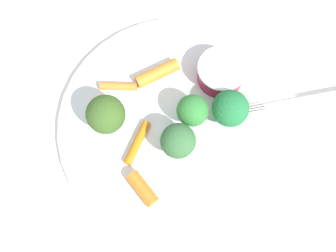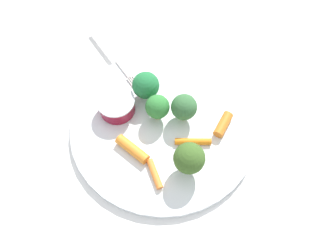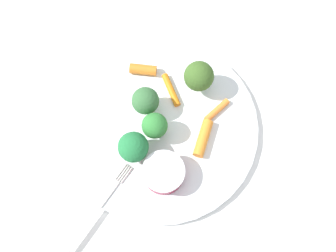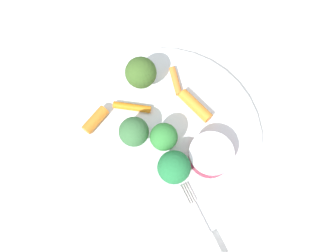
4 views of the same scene
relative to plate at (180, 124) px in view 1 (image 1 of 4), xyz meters
The scene contains 12 objects.
ground_plane 0.01m from the plate, ahead, with size 2.40×2.40×0.00m, color white.
plate is the anchor object (origin of this frame).
sauce_cup 0.08m from the plate, behind, with size 0.06×0.06×0.03m.
broccoli_floret_0 0.05m from the plate, 41.68° to the left, with size 0.04×0.04×0.05m.
broccoli_floret_1 0.04m from the plate, 154.87° to the left, with size 0.04×0.04×0.05m.
broccoli_floret_2 0.07m from the plate, 143.78° to the left, with size 0.05×0.05×0.05m.
broccoli_floret_3 0.10m from the plate, 40.63° to the right, with size 0.05×0.05×0.06m.
carrot_stick_0 0.07m from the plate, 108.88° to the right, with size 0.02×0.02×0.06m, color orange.
carrot_stick_1 0.06m from the plate, 14.66° to the right, with size 0.01×0.01×0.06m, color orange.
carrot_stick_2 0.09m from the plate, 74.01° to the right, with size 0.01×0.01×0.05m, color orange.
carrot_stick_3 0.10m from the plate, 19.30° to the left, with size 0.02×0.02×0.04m, color orange.
fork 0.16m from the plate, 148.34° to the left, with size 0.15×0.10×0.00m.
Camera 1 is at (0.13, 0.11, 0.49)m, focal length 43.48 mm.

